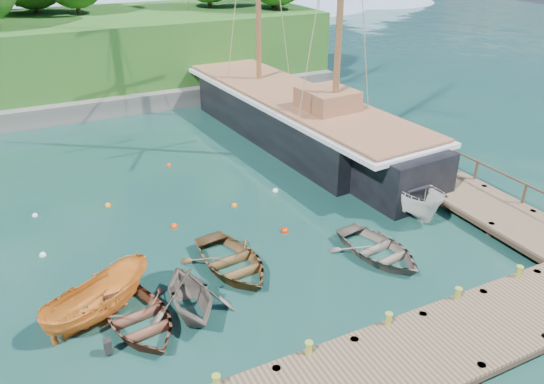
{
  "coord_description": "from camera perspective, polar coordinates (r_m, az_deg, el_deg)",
  "views": [
    {
      "loc": [
        -7.45,
        -15.6,
        12.26
      ],
      "look_at": [
        1.65,
        2.78,
        2.0
      ],
      "focal_mm": 35.0,
      "sensor_mm": 36.0,
      "label": 1
    }
  ],
  "objects": [
    {
      "name": "ground",
      "position": [
        21.19,
        -0.68,
        -8.77
      ],
      "size": [
        160.0,
        160.0,
        0.0
      ],
      "primitive_type": "plane",
      "color": "#10372F",
      "rests_on": "ground"
    },
    {
      "name": "dock_near",
      "position": [
        17.66,
        15.17,
        -16.62
      ],
      "size": [
        20.0,
        3.2,
        1.1
      ],
      "color": "#4A392A",
      "rests_on": "ground"
    },
    {
      "name": "dock_east",
      "position": [
        31.77,
        12.66,
        4.06
      ],
      "size": [
        3.2,
        24.0,
        1.1
      ],
      "color": "#4A392A",
      "rests_on": "ground"
    },
    {
      "name": "bollard_1",
      "position": [
        17.38,
        3.89,
        -18.36
      ],
      "size": [
        0.26,
        0.26,
        0.45
      ],
      "primitive_type": "cylinder",
      "color": "olive",
      "rests_on": "ground"
    },
    {
      "name": "bollard_2",
      "position": [
        18.7,
        12.18,
        -15.12
      ],
      "size": [
        0.26,
        0.26,
        0.45
      ],
      "primitive_type": "cylinder",
      "color": "olive",
      "rests_on": "ground"
    },
    {
      "name": "bollard_3",
      "position": [
        20.38,
        19.02,
        -12.13
      ],
      "size": [
        0.26,
        0.26,
        0.45
      ],
      "primitive_type": "cylinder",
      "color": "olive",
      "rests_on": "ground"
    },
    {
      "name": "bollard_4",
      "position": [
        22.34,
        24.63,
        -9.49
      ],
      "size": [
        0.26,
        0.26,
        0.45
      ],
      "primitive_type": "cylinder",
      "color": "olive",
      "rests_on": "ground"
    },
    {
      "name": "rowboat_0",
      "position": [
        19.31,
        -14.05,
        -13.79
      ],
      "size": [
        3.6,
        4.62,
        0.88
      ],
      "primitive_type": "imported",
      "rotation": [
        0.0,
        0.0,
        0.14
      ],
      "color": "brown",
      "rests_on": "ground"
    },
    {
      "name": "rowboat_1",
      "position": [
        19.52,
        -8.68,
        -12.7
      ],
      "size": [
        3.16,
        3.63,
        1.87
      ],
      "primitive_type": "imported",
      "rotation": [
        0.0,
        0.0,
        -0.03
      ],
      "color": "#5B524A",
      "rests_on": "ground"
    },
    {
      "name": "rowboat_2",
      "position": [
        21.52,
        -4.3,
        -8.23
      ],
      "size": [
        3.66,
        4.78,
        0.92
      ],
      "primitive_type": "imported",
      "rotation": [
        0.0,
        0.0,
        0.11
      ],
      "color": "brown",
      "rests_on": "ground"
    },
    {
      "name": "rowboat_3",
      "position": [
        22.65,
        11.36,
        -6.79
      ],
      "size": [
        3.56,
        4.57,
        0.87
      ],
      "primitive_type": "imported",
      "rotation": [
        0.0,
        0.0,
        0.14
      ],
      "color": "#685E54",
      "rests_on": "ground"
    },
    {
      "name": "motorboat_orange",
      "position": [
        20.05,
        -17.92,
        -12.67
      ],
      "size": [
        4.59,
        3.35,
        1.67
      ],
      "primitive_type": "imported",
      "rotation": [
        0.0,
        0.0,
        2.03
      ],
      "color": "orange",
      "rests_on": "ground"
    },
    {
      "name": "cabin_boat_white",
      "position": [
        26.5,
        14.23,
        -1.87
      ],
      "size": [
        2.41,
        5.08,
        1.89
      ],
      "primitive_type": "imported",
      "rotation": [
        0.0,
        0.0,
        -0.12
      ],
      "color": "silver",
      "rests_on": "ground"
    },
    {
      "name": "schooner",
      "position": [
        34.35,
        2.26,
        7.84
      ],
      "size": [
        7.22,
        29.84,
        22.26
      ],
      "rotation": [
        0.0,
        0.0,
        0.08
      ],
      "color": "black",
      "rests_on": "ground"
    },
    {
      "name": "mooring_buoy_0",
      "position": [
        24.21,
        -23.42,
        -6.31
      ],
      "size": [
        0.29,
        0.29,
        0.29
      ],
      "primitive_type": "sphere",
      "color": "silver",
      "rests_on": "ground"
    },
    {
      "name": "mooring_buoy_1",
      "position": [
        24.66,
        -10.46,
        -3.72
      ],
      "size": [
        0.33,
        0.33,
        0.33
      ],
      "primitive_type": "sphere",
      "color": "#EB3905",
      "rests_on": "ground"
    },
    {
      "name": "mooring_buoy_2",
      "position": [
        26.06,
        -4.08,
        -1.55
      ],
      "size": [
        0.32,
        0.32,
        0.32
      ],
      "primitive_type": "sphere",
      "color": "#DF600D",
      "rests_on": "ground"
    },
    {
      "name": "mooring_buoy_3",
      "position": [
        27.46,
        0.37,
        0.06
      ],
      "size": [
        0.31,
        0.31,
        0.31
      ],
      "primitive_type": "sphere",
      "color": "silver",
      "rests_on": "ground"
    },
    {
      "name": "mooring_buoy_4",
      "position": [
        27.24,
        -17.21,
        -1.46
      ],
      "size": [
        0.31,
        0.31,
        0.31
      ],
      "primitive_type": "sphere",
      "color": "orange",
      "rests_on": "ground"
    },
    {
      "name": "mooring_buoy_5",
      "position": [
        31.02,
        -11.01,
        2.79
      ],
      "size": [
        0.29,
        0.29,
        0.29
      ],
      "primitive_type": "sphere",
      "color": "#F93B08",
      "rests_on": "ground"
    },
    {
      "name": "mooring_buoy_6",
      "position": [
        27.54,
        -24.13,
        -2.38
      ],
      "size": [
        0.27,
        0.27,
        0.27
      ],
      "primitive_type": "sphere",
      "color": "silver",
      "rests_on": "ground"
    },
    {
      "name": "mooring_buoy_7",
      "position": [
        23.91,
        1.37,
        -4.28
      ],
      "size": [
        0.36,
        0.36,
        0.36
      ],
      "primitive_type": "sphere",
      "color": "red",
      "rests_on": "ground"
    }
  ]
}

